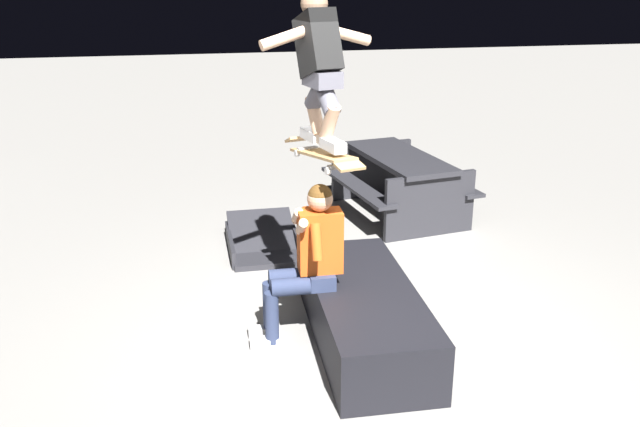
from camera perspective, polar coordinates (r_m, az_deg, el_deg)
ground_plane at (r=5.58m, az=3.66°, el=-11.21°), size 40.00×40.00×0.00m
ledge_box_main at (r=5.61m, az=3.65°, el=-8.27°), size 2.01×0.83×0.48m
person_sitting_on_ledge at (r=5.42m, az=-1.10°, el=-3.54°), size 0.59×0.76×1.31m
skateboard at (r=5.26m, az=0.19°, el=4.91°), size 1.04×0.44×0.13m
skater_airborne at (r=5.17m, az=-0.07°, el=12.43°), size 0.64×0.88×1.12m
kicker_ramp at (r=7.40m, az=-4.67°, el=-2.57°), size 1.04×0.75×0.39m
picnic_table_back at (r=8.36m, az=6.52°, el=3.17°), size 1.90×1.60×0.75m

